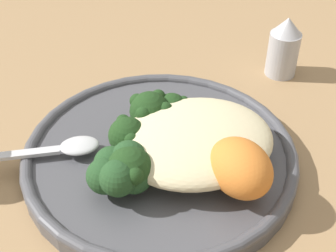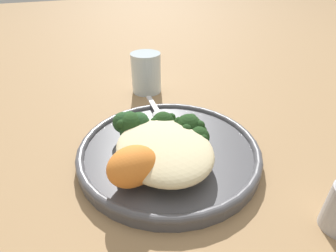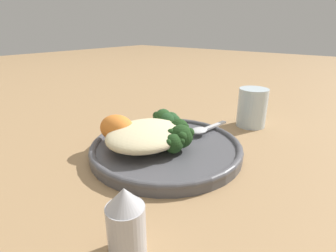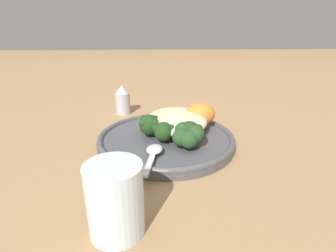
{
  "view_description": "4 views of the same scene",
  "coord_description": "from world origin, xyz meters",
  "px_view_note": "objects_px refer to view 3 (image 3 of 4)",
  "views": [
    {
      "loc": [
        0.1,
        0.32,
        0.32
      ],
      "look_at": [
        -0.01,
        0.0,
        0.05
      ],
      "focal_mm": 50.0,
      "sensor_mm": 36.0,
      "label": 1
    },
    {
      "loc": [
        -0.28,
        0.14,
        0.25
      ],
      "look_at": [
        0.01,
        -0.0,
        0.05
      ],
      "focal_mm": 28.0,
      "sensor_mm": 36.0,
      "label": 2
    },
    {
      "loc": [
        -0.33,
        -0.27,
        0.22
      ],
      "look_at": [
        -0.01,
        -0.01,
        0.06
      ],
      "focal_mm": 28.0,
      "sensor_mm": 36.0,
      "label": 3
    },
    {
      "loc": [
        0.47,
        -0.01,
        0.23
      ],
      "look_at": [
        -0.0,
        0.0,
        0.04
      ],
      "focal_mm": 28.0,
      "sensor_mm": 36.0,
      "label": 4
    }
  ],
  "objects_px": {
    "broccoli_stalk_1": "(176,137)",
    "broccoli_stalk_3": "(162,122)",
    "spoon": "(202,129)",
    "plate": "(165,147)",
    "quinoa_mound": "(146,135)",
    "broccoli_stalk_2": "(174,130)",
    "kale_tuft": "(167,120)",
    "sweet_potato_chunk_1": "(139,136)",
    "salt_shaker": "(126,223)",
    "sweet_potato_chunk_0": "(117,128)",
    "broccoli_stalk_0": "(168,143)",
    "water_glass": "(252,108)"
  },
  "relations": [
    {
      "from": "sweet_potato_chunk_1",
      "to": "salt_shaker",
      "type": "xyz_separation_m",
      "value": [
        -0.16,
        -0.14,
        0.0
      ]
    },
    {
      "from": "quinoa_mound",
      "to": "sweet_potato_chunk_0",
      "type": "xyz_separation_m",
      "value": [
        -0.02,
        0.05,
        0.01
      ]
    },
    {
      "from": "water_glass",
      "to": "salt_shaker",
      "type": "distance_m",
      "value": 0.43
    },
    {
      "from": "water_glass",
      "to": "broccoli_stalk_2",
      "type": "bearing_deg",
      "value": 163.77
    },
    {
      "from": "sweet_potato_chunk_0",
      "to": "water_glass",
      "type": "xyz_separation_m",
      "value": [
        0.28,
        -0.14,
        -0.0
      ]
    },
    {
      "from": "quinoa_mound",
      "to": "salt_shaker",
      "type": "distance_m",
      "value": 0.21
    },
    {
      "from": "broccoli_stalk_1",
      "to": "sweet_potato_chunk_0",
      "type": "xyz_separation_m",
      "value": [
        -0.04,
        0.1,
        0.01
      ]
    },
    {
      "from": "quinoa_mound",
      "to": "broccoli_stalk_0",
      "type": "height_order",
      "value": "quinoa_mound"
    },
    {
      "from": "sweet_potato_chunk_1",
      "to": "water_glass",
      "type": "relative_size",
      "value": 0.55
    },
    {
      "from": "broccoli_stalk_3",
      "to": "water_glass",
      "type": "distance_m",
      "value": 0.22
    },
    {
      "from": "quinoa_mound",
      "to": "plate",
      "type": "bearing_deg",
      "value": -31.74
    },
    {
      "from": "plate",
      "to": "quinoa_mound",
      "type": "relative_size",
      "value": 1.83
    },
    {
      "from": "broccoli_stalk_0",
      "to": "broccoli_stalk_1",
      "type": "distance_m",
      "value": 0.02
    },
    {
      "from": "plate",
      "to": "broccoli_stalk_0",
      "type": "height_order",
      "value": "broccoli_stalk_0"
    },
    {
      "from": "broccoli_stalk_1",
      "to": "sweet_potato_chunk_1",
      "type": "xyz_separation_m",
      "value": [
        -0.03,
        0.06,
        -0.0
      ]
    },
    {
      "from": "broccoli_stalk_0",
      "to": "water_glass",
      "type": "height_order",
      "value": "water_glass"
    },
    {
      "from": "sweet_potato_chunk_1",
      "to": "spoon",
      "type": "bearing_deg",
      "value": -25.99
    },
    {
      "from": "broccoli_stalk_1",
      "to": "broccoli_stalk_3",
      "type": "distance_m",
      "value": 0.08
    },
    {
      "from": "quinoa_mound",
      "to": "broccoli_stalk_0",
      "type": "distance_m",
      "value": 0.05
    },
    {
      "from": "plate",
      "to": "salt_shaker",
      "type": "bearing_deg",
      "value": -150.34
    },
    {
      "from": "broccoli_stalk_2",
      "to": "broccoli_stalk_1",
      "type": "bearing_deg",
      "value": -114.17
    },
    {
      "from": "broccoli_stalk_1",
      "to": "water_glass",
      "type": "height_order",
      "value": "water_glass"
    },
    {
      "from": "plate",
      "to": "spoon",
      "type": "distance_m",
      "value": 0.09
    },
    {
      "from": "kale_tuft",
      "to": "spoon",
      "type": "relative_size",
      "value": 0.56
    },
    {
      "from": "quinoa_mound",
      "to": "sweet_potato_chunk_1",
      "type": "bearing_deg",
      "value": 108.47
    },
    {
      "from": "plate",
      "to": "quinoa_mound",
      "type": "bearing_deg",
      "value": 148.26
    },
    {
      "from": "broccoli_stalk_0",
      "to": "broccoli_stalk_1",
      "type": "bearing_deg",
      "value": 87.16
    },
    {
      "from": "broccoli_stalk_0",
      "to": "sweet_potato_chunk_1",
      "type": "xyz_separation_m",
      "value": [
        -0.01,
        0.06,
        0.0
      ]
    },
    {
      "from": "broccoli_stalk_3",
      "to": "spoon",
      "type": "xyz_separation_m",
      "value": [
        0.05,
        -0.06,
        -0.01
      ]
    },
    {
      "from": "plate",
      "to": "sweet_potato_chunk_0",
      "type": "height_order",
      "value": "sweet_potato_chunk_0"
    },
    {
      "from": "salt_shaker",
      "to": "sweet_potato_chunk_1",
      "type": "bearing_deg",
      "value": 41.11
    },
    {
      "from": "sweet_potato_chunk_1",
      "to": "kale_tuft",
      "type": "xyz_separation_m",
      "value": [
        0.08,
        0.0,
        0.0
      ]
    },
    {
      "from": "water_glass",
      "to": "broccoli_stalk_0",
      "type": "bearing_deg",
      "value": 171.27
    },
    {
      "from": "broccoli_stalk_3",
      "to": "salt_shaker",
      "type": "height_order",
      "value": "salt_shaker"
    },
    {
      "from": "broccoli_stalk_2",
      "to": "kale_tuft",
      "type": "height_order",
      "value": "kale_tuft"
    },
    {
      "from": "kale_tuft",
      "to": "broccoli_stalk_0",
      "type": "bearing_deg",
      "value": -139.76
    },
    {
      "from": "broccoli_stalk_2",
      "to": "water_glass",
      "type": "distance_m",
      "value": 0.22
    },
    {
      "from": "sweet_potato_chunk_0",
      "to": "salt_shaker",
      "type": "bearing_deg",
      "value": -129.0
    },
    {
      "from": "broccoli_stalk_0",
      "to": "salt_shaker",
      "type": "xyz_separation_m",
      "value": [
        -0.17,
        -0.09,
        0.0
      ]
    },
    {
      "from": "water_glass",
      "to": "kale_tuft",
      "type": "bearing_deg",
      "value": 151.15
    },
    {
      "from": "broccoli_stalk_3",
      "to": "sweet_potato_chunk_1",
      "type": "distance_m",
      "value": 0.07
    },
    {
      "from": "broccoli_stalk_1",
      "to": "sweet_potato_chunk_0",
      "type": "relative_size",
      "value": 1.35
    },
    {
      "from": "broccoli_stalk_0",
      "to": "water_glass",
      "type": "distance_m",
      "value": 0.26
    },
    {
      "from": "plate",
      "to": "sweet_potato_chunk_1",
      "type": "xyz_separation_m",
      "value": [
        -0.03,
        0.03,
        0.03
      ]
    },
    {
      "from": "quinoa_mound",
      "to": "spoon",
      "type": "height_order",
      "value": "quinoa_mound"
    },
    {
      "from": "kale_tuft",
      "to": "sweet_potato_chunk_1",
      "type": "bearing_deg",
      "value": -176.98
    },
    {
      "from": "broccoli_stalk_0",
      "to": "water_glass",
      "type": "relative_size",
      "value": 1.01
    },
    {
      "from": "quinoa_mound",
      "to": "broccoli_stalk_2",
      "type": "xyz_separation_m",
      "value": [
        0.05,
        -0.02,
        -0.0
      ]
    },
    {
      "from": "quinoa_mound",
      "to": "broccoli_stalk_0",
      "type": "bearing_deg",
      "value": -83.89
    },
    {
      "from": "broccoli_stalk_1",
      "to": "salt_shaker",
      "type": "height_order",
      "value": "salt_shaker"
    }
  ]
}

